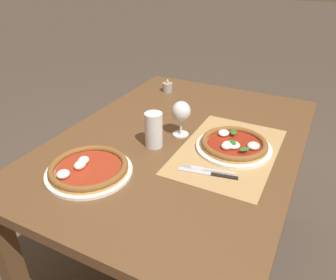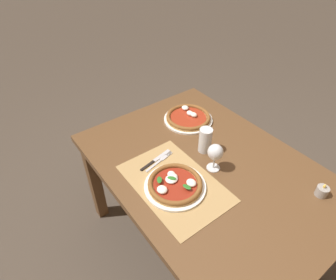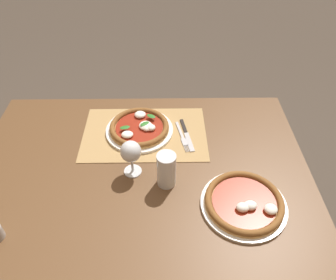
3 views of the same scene
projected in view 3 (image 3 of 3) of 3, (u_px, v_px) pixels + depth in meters
The scene contains 9 objects.
ground_plane at pixel (148, 260), 1.81m from camera, with size 24.00×24.00×0.00m, color #473D33.
dining_table at pixel (142, 185), 1.37m from camera, with size 1.35×0.97×0.74m.
paper_placemat at pixel (145, 133), 1.46m from camera, with size 0.55×0.36×0.00m, color #A88451.
pizza_near at pixel (140, 128), 1.46m from camera, with size 0.30×0.30×0.05m.
pizza_far at pixel (244, 203), 1.16m from camera, with size 0.31×0.31×0.05m.
wine_glass at pixel (131, 153), 1.23m from camera, with size 0.08×0.08×0.16m.
pint_glass at pixel (166, 170), 1.21m from camera, with size 0.07×0.07×0.15m.
fork at pixel (182, 137), 1.44m from camera, with size 0.06×0.20×0.00m.
knife at pixel (187, 135), 1.45m from camera, with size 0.06×0.21×0.01m.
Camera 3 is at (-0.10, 0.88, 1.71)m, focal length 35.00 mm.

